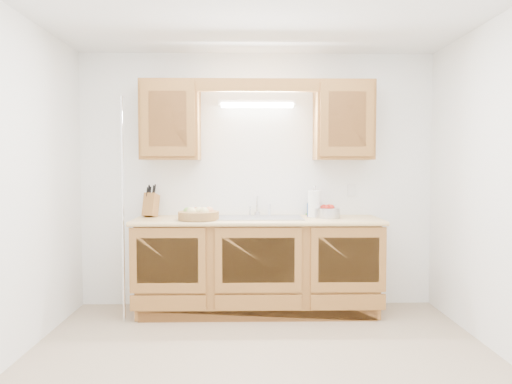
{
  "coord_description": "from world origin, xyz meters",
  "views": [
    {
      "loc": [
        -0.1,
        -3.47,
        1.39
      ],
      "look_at": [
        -0.02,
        0.85,
        1.16
      ],
      "focal_mm": 35.0,
      "sensor_mm": 36.0,
      "label": 1
    }
  ],
  "objects_px": {
    "fruit_basket": "(199,214)",
    "paper_towel": "(314,204)",
    "apple_bowl": "(327,212)",
    "knife_block": "(151,205)"
  },
  "relations": [
    {
      "from": "paper_towel",
      "to": "apple_bowl",
      "type": "distance_m",
      "value": 0.14
    },
    {
      "from": "fruit_basket",
      "to": "paper_towel",
      "type": "relative_size",
      "value": 1.3
    },
    {
      "from": "fruit_basket",
      "to": "paper_towel",
      "type": "bearing_deg",
      "value": 9.85
    },
    {
      "from": "apple_bowl",
      "to": "fruit_basket",
      "type": "bearing_deg",
      "value": -172.44
    },
    {
      "from": "paper_towel",
      "to": "apple_bowl",
      "type": "xyz_separation_m",
      "value": [
        0.12,
        -0.03,
        -0.07
      ]
    },
    {
      "from": "paper_towel",
      "to": "fruit_basket",
      "type": "bearing_deg",
      "value": -170.15
    },
    {
      "from": "knife_block",
      "to": "paper_towel",
      "type": "xyz_separation_m",
      "value": [
        1.57,
        -0.11,
        0.01
      ]
    },
    {
      "from": "knife_block",
      "to": "paper_towel",
      "type": "bearing_deg",
      "value": 10.63
    },
    {
      "from": "fruit_basket",
      "to": "apple_bowl",
      "type": "bearing_deg",
      "value": 7.56
    },
    {
      "from": "fruit_basket",
      "to": "apple_bowl",
      "type": "xyz_separation_m",
      "value": [
        1.2,
        0.16,
        0.0
      ]
    }
  ]
}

